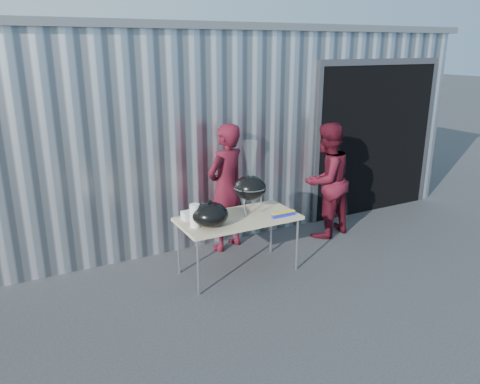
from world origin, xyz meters
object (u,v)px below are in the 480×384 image
person_bystander (326,181)px  kettle_grill (250,181)px  person_cook (226,188)px  folding_table (238,220)px

person_bystander → kettle_grill: bearing=1.4°
kettle_grill → person_cook: size_ratio=0.52×
folding_table → kettle_grill: 0.52m
folding_table → person_cook: bearing=74.3°
folding_table → person_bystander: size_ratio=0.86×
folding_table → person_bystander: person_bystander is taller
person_cook → person_bystander: (1.53, -0.28, -0.03)m
folding_table → person_cook: 0.81m
folding_table → kettle_grill: size_ratio=1.61×
person_cook → folding_table: bearing=53.3°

